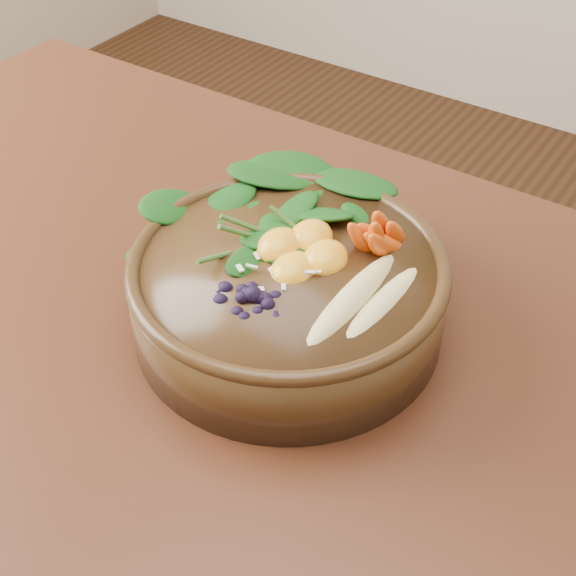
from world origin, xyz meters
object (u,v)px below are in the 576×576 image
Objects in this scene: kale_heap at (290,195)px; carrot_cluster at (388,208)px; stoneware_bowl at (288,296)px; mandarin_cluster at (302,240)px; banana_halves at (369,287)px; dining_table at (304,469)px; blueberry_pile at (246,281)px.

carrot_cluster is at bearing 5.72° from kale_heap.
kale_heap is at bearing -169.49° from carrot_cluster.
stoneware_bowl is 3.15× the size of mandarin_cluster.
banana_halves reaches higher than stoneware_bowl.
mandarin_cluster is (-0.07, 0.10, 0.19)m from dining_table.
dining_table is 0.17m from stoneware_bowl.
stoneware_bowl is at bearing -123.69° from carrot_cluster.
carrot_cluster reaches higher than kale_heap.
kale_heap is at bearing 127.69° from dining_table.
dining_table is 9.28× the size of banana_halves.
kale_heap reaches higher than mandarin_cluster.
dining_table is 11.13× the size of blueberry_pile.
dining_table is at bearing -13.62° from blueberry_pile.
mandarin_cluster reaches higher than stoneware_bowl.
dining_table is at bearing -52.31° from kale_heap.
mandarin_cluster is at bearing -129.81° from carrot_cluster.
blueberry_pile is (-0.06, -0.14, -0.02)m from carrot_cluster.
mandarin_cluster is 0.08m from blueberry_pile.
carrot_cluster reaches higher than blueberry_pile.
kale_heap is 0.15m from banana_halves.
mandarin_cluster is at bearing 170.25° from banana_halves.
banana_halves is 1.20× the size of blueberry_pile.
carrot_cluster is 0.87× the size of mandarin_cluster.
blueberry_pile is at bearing -91.93° from stoneware_bowl.
banana_halves is at bearing -14.54° from mandarin_cluster.
mandarin_cluster is (0.05, -0.05, -0.01)m from kale_heap.
blueberry_pile is (-0.00, -0.06, 0.06)m from stoneware_bowl.
dining_table is at bearing -96.30° from banana_halves.
mandarin_cluster reaches higher than banana_halves.
carrot_cluster is 0.09m from mandarin_cluster.
stoneware_bowl is 0.13m from carrot_cluster.
banana_halves is (0.03, -0.08, -0.03)m from carrot_cluster.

